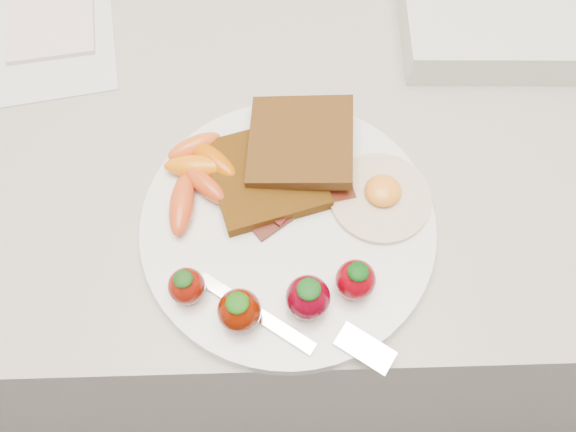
{
  "coord_description": "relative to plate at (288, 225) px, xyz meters",
  "views": [
    {
      "loc": [
        -0.0,
        1.31,
        1.38
      ],
      "look_at": [
        0.0,
        1.53,
        0.93
      ],
      "focal_mm": 35.0,
      "sensor_mm": 36.0,
      "label": 1
    }
  ],
  "objects": [
    {
      "name": "bacon_strips",
      "position": [
        0.01,
        0.02,
        0.01
      ],
      "size": [
        0.1,
        0.09,
        0.01
      ],
      "color": "black",
      "rests_on": "plate"
    },
    {
      "name": "plate",
      "position": [
        0.0,
        0.0,
        0.0
      ],
      "size": [
        0.27,
        0.27,
        0.02
      ],
      "primitive_type": "cylinder",
      "color": "white",
      "rests_on": "counter"
    },
    {
      "name": "fried_egg",
      "position": [
        0.09,
        0.02,
        0.01
      ],
      "size": [
        0.11,
        0.11,
        0.02
      ],
      "color": "white",
      "rests_on": "plate"
    },
    {
      "name": "strawberries",
      "position": [
        -0.01,
        -0.08,
        0.03
      ],
      "size": [
        0.17,
        0.06,
        0.05
      ],
      "color": "#6B0E04",
      "rests_on": "plate"
    },
    {
      "name": "appliance",
      "position": [
        0.27,
        0.27,
        0.01
      ],
      "size": [
        0.27,
        0.22,
        0.04
      ],
      "primitive_type": "cube",
      "rotation": [
        0.0,
        0.0,
        -0.03
      ],
      "color": "beige",
      "rests_on": "counter"
    },
    {
      "name": "toast_lower",
      "position": [
        -0.02,
        0.05,
        0.02
      ],
      "size": [
        0.12,
        0.12,
        0.01
      ],
      "primitive_type": "cube",
      "rotation": [
        0.0,
        0.0,
        0.28
      ],
      "color": "black",
      "rests_on": "plate"
    },
    {
      "name": "toast_upper",
      "position": [
        0.01,
        0.07,
        0.03
      ],
      "size": [
        0.11,
        0.1,
        0.02
      ],
      "primitive_type": "cube",
      "rotation": [
        0.0,
        -0.1,
        -0.08
      ],
      "color": "black",
      "rests_on": "toast_lower"
    },
    {
      "name": "counter",
      "position": [
        -0.0,
        0.17,
        -0.46
      ],
      "size": [
        2.0,
        0.6,
        0.9
      ],
      "primitive_type": "cube",
      "color": "gray",
      "rests_on": "ground"
    },
    {
      "name": "notepad",
      "position": [
        -0.26,
        0.28,
        -0.0
      ],
      "size": [
        0.11,
        0.15,
        0.01
      ],
      "primitive_type": "cube",
      "rotation": [
        0.0,
        0.0,
        0.15
      ],
      "color": "beige",
      "rests_on": "paper_sheet"
    },
    {
      "name": "paper_sheet",
      "position": [
        -0.3,
        0.29,
        -0.01
      ],
      "size": [
        0.25,
        0.31,
        0.0
      ],
      "primitive_type": "cube",
      "rotation": [
        0.0,
        0.0,
        0.17
      ],
      "color": "silver",
      "rests_on": "counter"
    },
    {
      "name": "baby_carrots",
      "position": [
        -0.08,
        0.05,
        0.02
      ],
      "size": [
        0.08,
        0.11,
        0.02
      ],
      "color": "orange",
      "rests_on": "plate"
    },
    {
      "name": "fork",
      "position": [
        0.01,
        -0.1,
        0.01
      ],
      "size": [
        0.17,
        0.09,
        0.0
      ],
      "color": "silver",
      "rests_on": "plate"
    }
  ]
}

